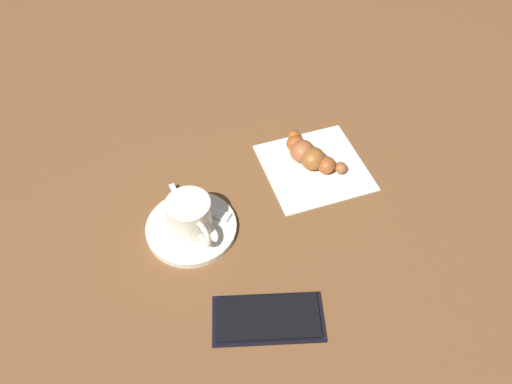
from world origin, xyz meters
The scene contains 8 objects.
ground_plane centered at (0.00, 0.00, 0.00)m, with size 1.80×1.80×0.00m, color brown.
saucer centered at (0.10, 0.04, 0.01)m, with size 0.14×0.14×0.01m, color silver.
espresso_cup centered at (0.09, 0.04, 0.04)m, with size 0.07×0.09×0.06m.
teaspoon centered at (0.10, 0.04, 0.01)m, with size 0.04×0.12×0.01m.
sugar_packet centered at (0.06, 0.02, 0.01)m, with size 0.07×0.02×0.01m, color white.
napkin centered at (-0.13, -0.04, 0.00)m, with size 0.17×0.16×0.00m, color silver.
croissant centered at (-0.12, -0.05, 0.02)m, with size 0.09×0.12×0.04m.
cell_phone centered at (0.02, 0.21, 0.00)m, with size 0.16×0.10×0.01m.
Camera 1 is at (0.11, 0.51, 0.64)m, focal length 35.95 mm.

